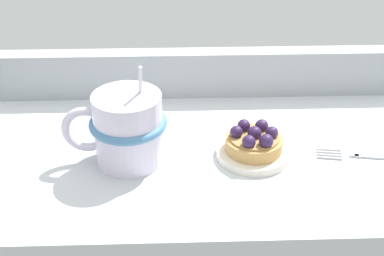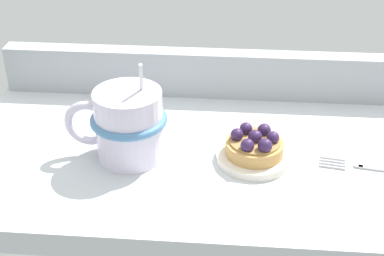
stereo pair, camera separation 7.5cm
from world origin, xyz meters
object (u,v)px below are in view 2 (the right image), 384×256
Objects in this scene: dessert_plate at (254,157)px; raspberry_tart at (255,144)px; coffee_mug at (127,124)px; dessert_fork at (381,169)px.

dessert_plate is 2.09cm from raspberry_tart.
coffee_mug is 0.86× the size of dessert_fork.
raspberry_tart is 17.77cm from coffee_mug.
raspberry_tart is 0.56× the size of coffee_mug.
raspberry_tart is 0.47× the size of dessert_fork.
raspberry_tart is at bearing 1.00° from coffee_mug.
coffee_mug is (-17.58, -0.31, 2.56)cm from raspberry_tart.
coffee_mug is 35.09cm from dessert_fork.
dessert_plate is at bearing 131.88° from raspberry_tart.
raspberry_tart is at bearing 176.48° from dessert_fork.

